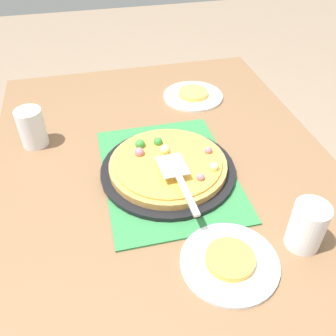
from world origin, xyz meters
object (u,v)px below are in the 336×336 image
pizza_pan (168,170)px  plate_near_left (193,96)px  plate_far_right (229,262)px  served_slice_left (193,93)px  cup_near (32,128)px  pizza (168,164)px  served_slice_right (230,259)px  cup_far (307,226)px  pizza_server (179,177)px

pizza_pan → plate_near_left: bearing=154.4°
plate_near_left → plate_far_right: (0.73, -0.13, 0.00)m
served_slice_left → cup_near: cup_near is taller
pizza → plate_near_left: 0.44m
pizza_pan → plate_near_left: 0.44m
served_slice_right → cup_far: 0.19m
cup_far → pizza_server: 0.32m
plate_near_left → served_slice_right: 0.74m
pizza → plate_far_right: bearing=10.7°
plate_far_right → pizza_server: pizza_server is taller
pizza_server → cup_near: bearing=-131.4°
served_slice_right → pizza_server: bearing=-166.1°
served_slice_left → plate_far_right: bearing=-10.1°
plate_far_right → pizza_server: bearing=-166.1°
plate_near_left → cup_near: 0.59m
served_slice_left → served_slice_right: size_ratio=1.00×
pizza → plate_far_right: 0.34m
served_slice_right → cup_near: 0.71m
pizza → served_slice_left: bearing=154.3°
plate_far_right → served_slice_left: served_slice_left is taller
served_slice_left → pizza_pan: bearing=-25.6°
cup_far → pizza_server: size_ratio=0.52×
pizza → plate_far_right: pizza is taller
served_slice_left → cup_far: bearing=4.4°
cup_near → cup_far: bearing=48.5°
served_slice_left → cup_near: size_ratio=0.92×
plate_near_left → served_slice_right: served_slice_right is taller
served_slice_right → pizza_server: pizza_server is taller
served_slice_left → served_slice_right: same height
cup_far → plate_near_left: bearing=-175.6°
plate_near_left → cup_near: cup_near is taller
served_slice_left → pizza: bearing=-25.7°
pizza_pan → cup_far: size_ratio=3.17×
pizza_pan → plate_far_right: 0.33m
pizza → cup_near: 0.44m
plate_far_right → served_slice_right: size_ratio=2.00×
plate_far_right → cup_far: cup_far is taller
plate_near_left → pizza_server: pizza_server is taller
pizza_pan → served_slice_left: size_ratio=3.45×
served_slice_right → cup_near: bearing=-142.4°
plate_near_left → pizza: bearing=-25.7°
plate_far_right → served_slice_right: served_slice_right is taller
pizza_pan → cup_far: cup_far is taller
served_slice_left → pizza_server: pizza_server is taller
pizza → served_slice_left: pizza is taller
cup_near → plate_near_left: bearing=106.3°
pizza_server → pizza_pan: bearing=-176.9°
pizza → served_slice_left: (-0.40, 0.19, -0.02)m
served_slice_left → served_slice_right: bearing=-10.1°
plate_far_right → cup_far: size_ratio=1.83×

